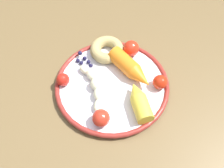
% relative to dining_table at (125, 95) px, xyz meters
% --- Properties ---
extents(ground_plane, '(6.00, 6.00, 0.00)m').
position_rel_dining_table_xyz_m(ground_plane, '(0.00, 0.00, -0.67)').
color(ground_plane, '#4D5544').
extents(dining_table, '(1.21, 0.91, 0.75)m').
position_rel_dining_table_xyz_m(dining_table, '(0.00, 0.00, 0.00)').
color(dining_table, brown).
rests_on(dining_table, ground_plane).
extents(plate, '(0.29, 0.29, 0.02)m').
position_rel_dining_table_xyz_m(plate, '(0.02, -0.04, 0.09)').
color(plate, silver).
rests_on(plate, dining_table).
extents(banana, '(0.14, 0.07, 0.03)m').
position_rel_dining_table_xyz_m(banana, '(0.03, -0.08, 0.11)').
color(banana, '#E9EABD').
rests_on(banana, plate).
extents(carrot_orange, '(0.13, 0.11, 0.04)m').
position_rel_dining_table_xyz_m(carrot_orange, '(-0.01, 0.01, 0.12)').
color(carrot_orange, orange).
rests_on(carrot_orange, plate).
extents(carrot_yellow, '(0.11, 0.06, 0.04)m').
position_rel_dining_table_xyz_m(carrot_yellow, '(0.09, 0.02, 0.11)').
color(carrot_yellow, yellow).
rests_on(carrot_yellow, plate).
extents(donut, '(0.11, 0.11, 0.03)m').
position_rel_dining_table_xyz_m(donut, '(-0.08, -0.05, 0.11)').
color(donut, tan).
rests_on(donut, plate).
extents(blueberry_pile, '(0.06, 0.05, 0.02)m').
position_rel_dining_table_xyz_m(blueberry_pile, '(-0.05, -0.11, 0.10)').
color(blueberry_pile, '#191638').
rests_on(blueberry_pile, plate).
extents(tomato_near, '(0.04, 0.04, 0.04)m').
position_rel_dining_table_xyz_m(tomato_near, '(0.03, 0.08, 0.11)').
color(tomato_near, red).
rests_on(tomato_near, plate).
extents(tomato_mid, '(0.04, 0.04, 0.04)m').
position_rel_dining_table_xyz_m(tomato_mid, '(-0.08, 0.02, 0.11)').
color(tomato_mid, red).
rests_on(tomato_mid, plate).
extents(tomato_far, '(0.03, 0.03, 0.03)m').
position_rel_dining_table_xyz_m(tomato_far, '(0.01, -0.16, 0.11)').
color(tomato_far, red).
rests_on(tomato_far, plate).
extents(tomato_extra, '(0.04, 0.04, 0.04)m').
position_rel_dining_table_xyz_m(tomato_extra, '(0.12, -0.07, 0.11)').
color(tomato_extra, red).
rests_on(tomato_extra, plate).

